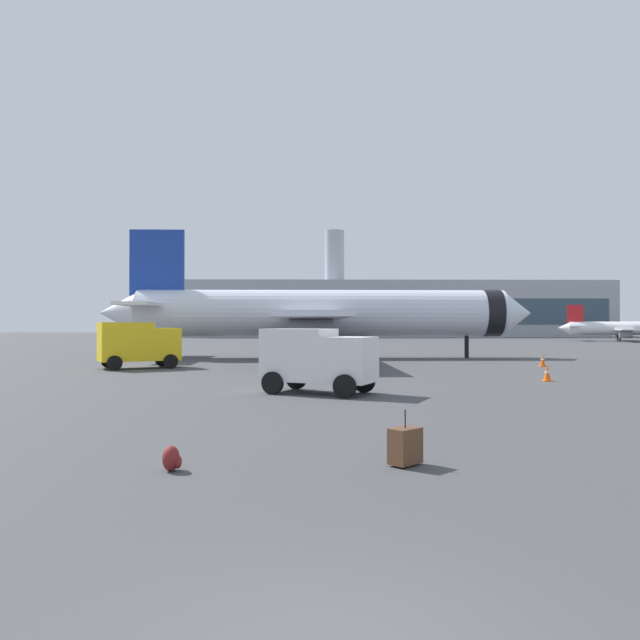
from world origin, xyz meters
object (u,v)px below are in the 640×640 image
Objects in this scene: airplane_at_gate at (319,314)px; safety_cone_near at (175,357)px; service_truck at (138,343)px; airplane_taxiing at (626,328)px; safety_cone_mid at (543,360)px; safety_cone_far at (547,373)px; cargo_van at (317,357)px; traveller_backpack at (172,459)px; rolling_suitcase at (405,446)px.

airplane_at_gate reaches higher than safety_cone_near.
service_truck is at bearing -135.19° from airplane_at_gate.
safety_cone_mid is (-36.01, -57.42, -1.68)m from airplane_taxiing.
safety_cone_far is (-39.75, -67.59, -1.71)m from airplane_taxiing.
safety_cone_mid is 10.84m from safety_cone_far.
service_truck is 1.09× the size of cargo_van.
airplane_at_gate is at bearing 88.93° from cargo_van.
traveller_backpack is (-17.93, -27.82, -0.18)m from safety_cone_mid.
traveller_backpack is at bearing -77.55° from safety_cone_near.
airplane_at_gate is at bearing 21.23° from safety_cone_near.
safety_cone_far is 0.70× the size of rolling_suitcase.
safety_cone_mid is at bearing 63.93° from rolling_suitcase.
airplane_at_gate is 38.33m from traveller_backpack.
safety_cone_mid is 0.75× the size of rolling_suitcase.
airplane_taxiing is 23.93× the size of safety_cone_mid.
airplane_taxiing is 18.00× the size of rolling_suitcase.
cargo_van is at bearing 97.26° from rolling_suitcase.
safety_cone_near is (-61.39, -51.43, -1.75)m from airplane_taxiing.
traveller_backpack is (8.17, -26.53, -1.37)m from service_truck.
airplane_taxiing is 25.89× the size of safety_cone_far.
safety_cone_mid is 30.57m from rolling_suitcase.
safety_cone_mid is (15.01, 15.13, -1.04)m from cargo_van.
traveller_backpack is (-4.49, -0.36, -0.16)m from rolling_suitcase.
airplane_taxiing is at bearing 39.95° from safety_cone_near.
safety_cone_near is at bearing 143.26° from safety_cone_far.
safety_cone_far is at bearing -36.74° from safety_cone_near.
service_truck is at bearing 107.12° from traveller_backpack.
cargo_van is (-0.47, -25.33, -2.21)m from airplane_at_gate.
airplane_taxiing is 4.10× the size of cargo_van.
rolling_suitcase is at bearing -64.18° from service_truck.
safety_cone_near is at bearing 102.45° from traveller_backpack.
airplane_at_gate is 12.10m from safety_cone_near.
safety_cone_near is at bearing 116.18° from cargo_van.
safety_cone_far is (21.64, -16.15, 0.03)m from safety_cone_near.
safety_cone_mid is 33.10m from traveller_backpack.
safety_cone_near is at bearing 109.66° from rolling_suitcase.
rolling_suitcase is at bearing -70.34° from safety_cone_near.
rolling_suitcase is 2.29× the size of traveller_backpack.
service_truck is 17.74m from cargo_van.
safety_cone_far is (-3.74, -10.17, -0.03)m from safety_cone_mid.
airplane_taxiing is at bearing 43.39° from service_truck.
safety_cone_far is (22.36, -8.88, -1.23)m from service_truck.
airplane_taxiing is 98.24m from rolling_suitcase.
traveller_backpack is at bearing -95.10° from airplane_at_gate.
airplane_at_gate reaches higher than cargo_van.
safety_cone_far is 1.59× the size of traveller_backpack.
service_truck is 4.80× the size of rolling_suitcase.
rolling_suitcase is (-9.69, -17.29, 0.01)m from safety_cone_far.
safety_cone_near is 0.92× the size of safety_cone_far.
airplane_taxiing is 88.69m from cargo_van.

